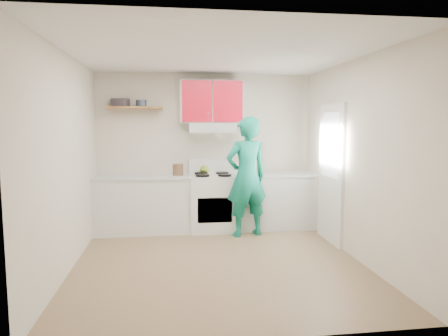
{
  "coord_description": "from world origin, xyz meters",
  "views": [
    {
      "loc": [
        -0.59,
        -4.95,
        1.77
      ],
      "look_at": [
        0.15,
        0.55,
        1.15
      ],
      "focal_mm": 32.24,
      "sensor_mm": 36.0,
      "label": 1
    }
  ],
  "objects": [
    {
      "name": "kettle",
      "position": [
        -0.02,
        1.83,
        0.99
      ],
      "size": [
        0.19,
        0.19,
        0.14
      ],
      "primitive_type": "ellipsoid",
      "rotation": [
        0.0,
        0.0,
        0.17
      ],
      "color": "olive",
      "rests_on": "stove"
    },
    {
      "name": "upper_cabinets",
      "position": [
        0.1,
        1.73,
        2.12
      ],
      "size": [
        1.02,
        0.33,
        0.7
      ],
      "primitive_type": "cube",
      "color": "red",
      "rests_on": "back_wall"
    },
    {
      "name": "books",
      "position": [
        -1.37,
        1.77,
        2.1
      ],
      "size": [
        0.29,
        0.25,
        0.13
      ],
      "primitive_type": "cube",
      "rotation": [
        0.0,
        0.0,
        -0.34
      ],
      "color": "#403840",
      "rests_on": "shelf"
    },
    {
      "name": "back_wall",
      "position": [
        0.0,
        1.9,
        1.3
      ],
      "size": [
        3.6,
        0.04,
        2.6
      ],
      "primitive_type": "cube",
      "color": "beige",
      "rests_on": "floor"
    },
    {
      "name": "floor",
      "position": [
        0.0,
        0.0,
        0.0
      ],
      "size": [
        3.8,
        3.8,
        0.0
      ],
      "primitive_type": "plane",
      "color": "brown",
      "rests_on": "ground"
    },
    {
      "name": "cutting_board",
      "position": [
        0.72,
        1.53,
        0.91
      ],
      "size": [
        0.3,
        0.23,
        0.02
      ],
      "primitive_type": "cube",
      "rotation": [
        0.0,
        0.0,
        -0.03
      ],
      "color": "olive",
      "rests_on": "counter_right"
    },
    {
      "name": "person",
      "position": [
        0.59,
        1.17,
        0.94
      ],
      "size": [
        0.77,
        0.61,
        1.87
      ],
      "primitive_type": "imported",
      "rotation": [
        0.0,
        0.0,
        3.4
      ],
      "color": "#0D7B61",
      "rests_on": "floor"
    },
    {
      "name": "shelf",
      "position": [
        -1.15,
        1.75,
        2.02
      ],
      "size": [
        0.9,
        0.3,
        0.04
      ],
      "primitive_type": "cube",
      "color": "brown",
      "rests_on": "back_wall"
    },
    {
      "name": "door_glass",
      "position": [
        1.75,
        0.7,
        1.45
      ],
      "size": [
        0.01,
        0.55,
        0.95
      ],
      "primitive_type": "cube",
      "color": "white",
      "rests_on": "door"
    },
    {
      "name": "tin",
      "position": [
        -1.04,
        1.71,
        2.09
      ],
      "size": [
        0.22,
        0.22,
        0.1
      ],
      "primitive_type": "cylinder",
      "rotation": [
        0.0,
        0.0,
        0.35
      ],
      "color": "#333D4C",
      "rests_on": "shelf"
    },
    {
      "name": "right_wall",
      "position": [
        1.8,
        0.0,
        1.3
      ],
      "size": [
        0.04,
        3.8,
        2.6
      ],
      "primitive_type": "cube",
      "color": "beige",
      "rests_on": "floor"
    },
    {
      "name": "door",
      "position": [
        1.78,
        0.7,
        1.02
      ],
      "size": [
        0.05,
        0.85,
        2.05
      ],
      "primitive_type": "cube",
      "color": "white",
      "rests_on": "floor"
    },
    {
      "name": "silicone_mat",
      "position": [
        1.59,
        1.56,
        0.9
      ],
      "size": [
        0.27,
        0.23,
        0.01
      ],
      "primitive_type": "cube",
      "rotation": [
        0.0,
        0.0,
        -0.03
      ],
      "color": "#B41218",
      "rests_on": "counter_right"
    },
    {
      "name": "crock",
      "position": [
        -0.47,
        1.61,
        1.0
      ],
      "size": [
        0.18,
        0.18,
        0.21
      ],
      "primitive_type": "cylinder",
      "rotation": [
        0.0,
        0.0,
        0.06
      ],
      "color": "#513823",
      "rests_on": "counter_left"
    },
    {
      "name": "left_wall",
      "position": [
        -1.8,
        0.0,
        1.3
      ],
      "size": [
        0.04,
        3.8,
        2.6
      ],
      "primitive_type": "cube",
      "color": "beige",
      "rests_on": "floor"
    },
    {
      "name": "counter_left",
      "position": [
        -1.04,
        1.6,
        0.45
      ],
      "size": [
        1.52,
        0.6,
        0.9
      ],
      "primitive_type": "cube",
      "color": "silver",
      "rests_on": "floor"
    },
    {
      "name": "counter_right",
      "position": [
        1.14,
        1.6,
        0.45
      ],
      "size": [
        1.32,
        0.6,
        0.9
      ],
      "primitive_type": "cube",
      "color": "silver",
      "rests_on": "floor"
    },
    {
      "name": "stove",
      "position": [
        0.1,
        1.57,
        0.46
      ],
      "size": [
        0.76,
        0.65,
        0.92
      ],
      "primitive_type": "cube",
      "color": "white",
      "rests_on": "floor"
    },
    {
      "name": "front_wall",
      "position": [
        0.0,
        -1.9,
        1.3
      ],
      "size": [
        3.6,
        0.04,
        2.6
      ],
      "primitive_type": "cube",
      "color": "beige",
      "rests_on": "floor"
    },
    {
      "name": "ceiling",
      "position": [
        0.0,
        0.0,
        2.6
      ],
      "size": [
        3.6,
        3.8,
        0.04
      ],
      "primitive_type": "cube",
      "color": "white",
      "rests_on": "floor"
    },
    {
      "name": "range_hood",
      "position": [
        0.1,
        1.68,
        1.7
      ],
      "size": [
        0.76,
        0.44,
        0.15
      ],
      "primitive_type": "cube",
      "color": "silver",
      "rests_on": "back_wall"
    }
  ]
}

